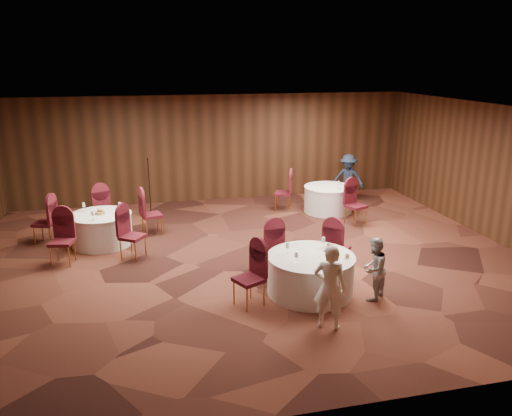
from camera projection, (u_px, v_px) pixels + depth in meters
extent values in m
plane|color=black|center=(249.00, 259.00, 10.92)|extent=(12.00, 12.00, 0.00)
plane|color=silver|center=(249.00, 111.00, 10.00)|extent=(12.00, 12.00, 0.00)
plane|color=black|center=(214.00, 148.00, 15.12)|extent=(12.00, 0.00, 12.00)
plane|color=black|center=(340.00, 293.00, 5.79)|extent=(12.00, 0.00, 12.00)
plane|color=black|center=(497.00, 174.00, 11.76)|extent=(0.00, 10.00, 10.00)
cylinder|color=white|center=(310.00, 275.00, 9.27)|extent=(1.60, 1.60, 0.72)
cylinder|color=white|center=(311.00, 257.00, 9.16)|extent=(1.63, 1.63, 0.03)
cylinder|color=white|center=(102.00, 229.00, 11.72)|extent=(1.39, 1.39, 0.72)
cylinder|color=white|center=(100.00, 215.00, 11.62)|extent=(1.42, 1.42, 0.03)
cylinder|color=white|center=(328.00, 199.00, 14.21)|extent=(1.35, 1.35, 0.72)
cylinder|color=white|center=(329.00, 187.00, 14.10)|extent=(1.38, 1.38, 0.03)
cylinder|color=silver|center=(323.00, 248.00, 9.54)|extent=(0.06, 0.06, 0.01)
cylinder|color=silver|center=(323.00, 245.00, 9.52)|extent=(0.01, 0.01, 0.11)
cone|color=silver|center=(323.00, 240.00, 9.49)|extent=(0.08, 0.08, 0.10)
cylinder|color=silver|center=(334.00, 259.00, 9.02)|extent=(0.06, 0.06, 0.01)
cylinder|color=silver|center=(334.00, 256.00, 9.01)|extent=(0.01, 0.01, 0.11)
cone|color=silver|center=(334.00, 250.00, 8.98)|extent=(0.08, 0.08, 0.10)
cylinder|color=silver|center=(287.00, 254.00, 9.25)|extent=(0.06, 0.06, 0.01)
cylinder|color=silver|center=(287.00, 251.00, 9.24)|extent=(0.01, 0.01, 0.11)
cone|color=silver|center=(287.00, 245.00, 9.21)|extent=(0.08, 0.08, 0.10)
cylinder|color=silver|center=(296.00, 263.00, 8.84)|extent=(0.06, 0.06, 0.01)
cylinder|color=silver|center=(296.00, 260.00, 8.82)|extent=(0.01, 0.01, 0.11)
cone|color=silver|center=(296.00, 254.00, 8.79)|extent=(0.08, 0.08, 0.10)
cylinder|color=white|center=(324.00, 267.00, 8.65)|extent=(0.15, 0.15, 0.01)
sphere|color=#9E6B33|center=(324.00, 265.00, 8.64)|extent=(0.08, 0.08, 0.08)
cylinder|color=white|center=(347.00, 258.00, 9.05)|extent=(0.15, 0.15, 0.01)
sphere|color=#9E6B33|center=(347.00, 256.00, 9.04)|extent=(0.08, 0.08, 0.08)
cylinder|color=white|center=(329.00, 247.00, 9.58)|extent=(0.15, 0.15, 0.01)
sphere|color=#9E6B33|center=(329.00, 245.00, 9.57)|extent=(0.08, 0.08, 0.08)
cylinder|color=silver|center=(120.00, 211.00, 11.84)|extent=(0.06, 0.06, 0.01)
cylinder|color=silver|center=(120.00, 209.00, 11.82)|extent=(0.01, 0.01, 0.11)
cone|color=silver|center=(120.00, 204.00, 11.79)|extent=(0.08, 0.08, 0.10)
cylinder|color=silver|center=(84.00, 211.00, 11.81)|extent=(0.06, 0.06, 0.01)
cylinder|color=silver|center=(84.00, 209.00, 11.79)|extent=(0.01, 0.01, 0.11)
cone|color=silver|center=(83.00, 205.00, 11.76)|extent=(0.08, 0.08, 0.10)
cylinder|color=silver|center=(93.00, 220.00, 11.16)|extent=(0.06, 0.06, 0.01)
cylinder|color=silver|center=(93.00, 218.00, 11.15)|extent=(0.01, 0.01, 0.11)
cone|color=silver|center=(93.00, 213.00, 11.12)|extent=(0.08, 0.08, 0.10)
cylinder|color=#9B6A3E|center=(100.00, 213.00, 11.60)|extent=(0.22, 0.22, 0.06)
sphere|color=#9E6B33|center=(99.00, 210.00, 11.60)|extent=(0.07, 0.07, 0.07)
sphere|color=#9E6B33|center=(102.00, 210.00, 11.58)|extent=(0.07, 0.07, 0.07)
cylinder|color=silver|center=(339.00, 189.00, 13.86)|extent=(0.06, 0.06, 0.01)
cylinder|color=silver|center=(339.00, 187.00, 13.84)|extent=(0.01, 0.01, 0.11)
cone|color=silver|center=(339.00, 183.00, 13.81)|extent=(0.08, 0.08, 0.10)
cylinder|color=black|center=(151.00, 213.00, 14.19)|extent=(0.24, 0.24, 0.02)
cylinder|color=black|center=(149.00, 186.00, 13.96)|extent=(0.02, 0.02, 1.56)
cylinder|color=black|center=(148.00, 159.00, 13.79)|extent=(0.04, 0.12, 0.04)
imported|color=white|center=(330.00, 287.00, 7.95)|extent=(0.63, 0.55, 1.44)
imported|color=#AAAAAE|center=(374.00, 269.00, 8.97)|extent=(0.72, 0.71, 1.18)
imported|color=#161F33|center=(348.00, 178.00, 15.09)|extent=(1.09, 0.94, 1.47)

